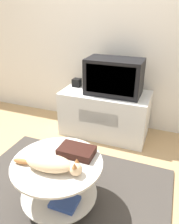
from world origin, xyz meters
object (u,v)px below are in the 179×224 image
tv (114,77)px  cat (51,164)px  speaker (77,83)px  dvd_box (77,151)px

tv → cat: 1.38m
speaker → cat: (0.45, -1.43, -0.10)m
speaker → dvd_box: bearing=-65.8°
tv → dvd_box: bearing=-88.9°
dvd_box → speaker: bearing=114.2°
tv → cat: tv is taller
speaker → cat: speaker is taller
tv → dvd_box: 1.15m
dvd_box → cat: bearing=-111.0°
dvd_box → cat: size_ratio=0.52×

